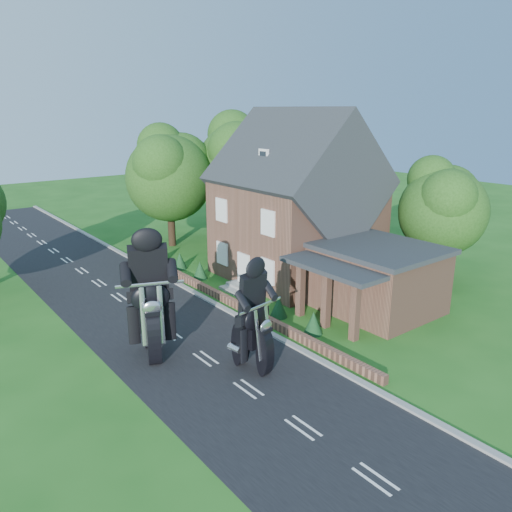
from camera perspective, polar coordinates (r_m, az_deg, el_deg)
ground at (r=21.54m, az=-5.78°, el=-11.62°), size 120.00×120.00×0.00m
road at (r=21.54m, az=-5.78°, el=-11.60°), size 7.00×80.00×0.02m
kerb at (r=23.42m, az=1.88°, el=-8.96°), size 0.30×80.00×0.12m
garden_wall at (r=27.41m, az=-3.77°, el=-4.77°), size 0.30×22.00×0.40m
house at (r=30.72m, az=4.66°, el=5.60°), size 9.54×8.64×10.24m
annex at (r=26.44m, az=13.49°, el=-2.40°), size 7.05×5.94×3.44m
tree_annex_side at (r=32.05m, az=20.84°, el=5.67°), size 5.64×5.20×7.48m
tree_house_right at (r=36.70m, az=9.10°, el=8.57°), size 6.51×6.00×8.40m
tree_behind_house at (r=40.54m, az=-1.18°, el=10.99°), size 7.81×7.20×10.08m
tree_behind_left at (r=38.19m, az=-9.45°, el=9.68°), size 6.94×6.40×9.16m
shrub_a at (r=23.56m, az=6.58°, el=-7.59°), size 0.90×0.90×1.10m
shrub_b at (r=25.24m, az=2.60°, el=-5.80°), size 0.90×0.90×1.10m
shrub_c at (r=27.06m, az=-0.83°, el=-4.22°), size 0.90×0.90×1.10m
shrub_d at (r=30.98m, az=-6.41°, el=-1.61°), size 0.90×0.90×1.10m
shrub_e at (r=33.04m, az=-8.69°, el=-0.53°), size 0.90×0.90×1.10m
shrub_f at (r=35.17m, az=-10.69°, el=0.41°), size 0.90×0.90×1.10m
motorcycle_lead at (r=20.31m, az=-0.39°, el=-11.10°), size 0.63×1.57×1.43m
motorcycle_follow at (r=21.74m, az=-11.71°, el=-9.14°), size 1.11×1.85×1.69m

